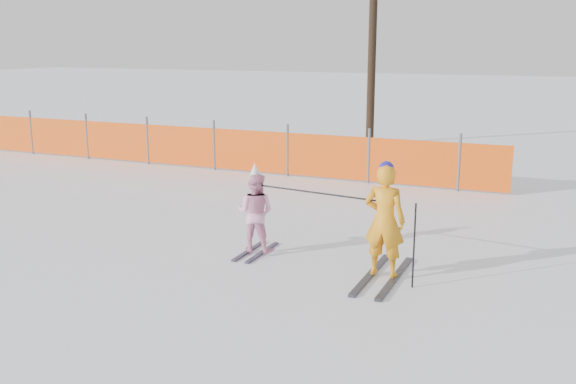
# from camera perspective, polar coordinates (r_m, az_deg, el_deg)

# --- Properties ---
(ground) EXTENTS (120.00, 120.00, 0.00)m
(ground) POSITION_cam_1_polar(r_m,az_deg,el_deg) (9.15, -1.25, -6.77)
(ground) COLOR white
(ground) RESTS_ON ground
(adult) EXTENTS (0.57, 1.71, 1.61)m
(adult) POSITION_cam_1_polar(r_m,az_deg,el_deg) (8.64, 8.58, -2.59)
(adult) COLOR black
(adult) RESTS_ON ground
(child) EXTENTS (0.62, 1.05, 1.39)m
(child) POSITION_cam_1_polar(r_m,az_deg,el_deg) (9.63, -2.92, -1.79)
(child) COLOR black
(child) RESTS_ON ground
(ski_poles) EXTENTS (2.40, 0.48, 1.13)m
(ski_poles) POSITION_cam_1_polar(r_m,az_deg,el_deg) (8.75, 5.68, -1.78)
(ski_poles) COLOR black
(ski_poles) RESTS_ON ground
(safety_fence) EXTENTS (15.11, 0.06, 1.25)m
(safety_fence) POSITION_cam_1_polar(r_m,az_deg,el_deg) (16.42, -8.10, 4.01)
(safety_fence) COLOR #595960
(safety_fence) RESTS_ON ground
(tree_trunks) EXTENTS (9.10, 2.63, 6.67)m
(tree_trunks) POSITION_cam_1_polar(r_m,az_deg,el_deg) (18.32, 22.12, 12.09)
(tree_trunks) COLOR black
(tree_trunks) RESTS_ON ground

